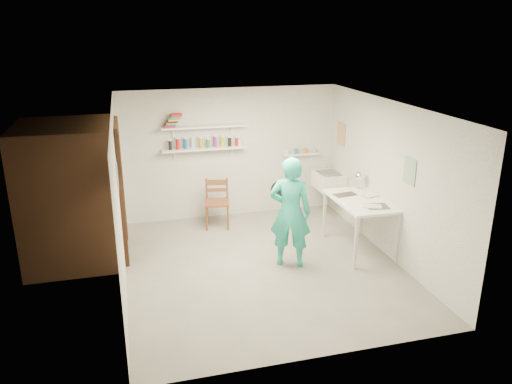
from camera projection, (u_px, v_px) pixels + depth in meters
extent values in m
cube|color=slate|center=(263.00, 267.00, 7.52)|extent=(4.00, 4.50, 0.02)
cube|color=silver|center=(264.00, 106.00, 6.75)|extent=(4.00, 4.50, 0.02)
cube|color=silver|center=(230.00, 153.00, 9.21)|extent=(4.00, 0.02, 2.40)
cube|color=silver|center=(323.00, 259.00, 5.06)|extent=(4.00, 0.02, 2.40)
cube|color=silver|center=(118.00, 203.00, 6.65)|extent=(0.02, 4.50, 2.40)
cube|color=silver|center=(390.00, 180.00, 7.62)|extent=(0.02, 4.50, 2.40)
cube|color=black|center=(120.00, 193.00, 7.68)|extent=(0.02, 0.90, 2.00)
cube|color=brown|center=(71.00, 193.00, 7.49)|extent=(1.40, 1.50, 2.10)
cube|color=brown|center=(116.00, 125.00, 7.35)|extent=(0.06, 1.05, 0.10)
cube|color=brown|center=(122.00, 203.00, 7.22)|extent=(0.06, 0.10, 2.00)
cube|color=brown|center=(122.00, 183.00, 8.14)|extent=(0.06, 0.10, 2.00)
cube|color=white|center=(204.00, 149.00, 8.92)|extent=(1.50, 0.22, 0.03)
cube|color=white|center=(204.00, 127.00, 8.79)|extent=(1.50, 0.22, 0.03)
cube|color=white|center=(301.00, 154.00, 9.48)|extent=(0.70, 0.14, 0.03)
cube|color=#334C7F|center=(118.00, 177.00, 6.59)|extent=(0.01, 0.28, 0.36)
cube|color=#995933|center=(341.00, 134.00, 9.16)|extent=(0.01, 0.34, 0.42)
cube|color=#3F724C|center=(410.00, 171.00, 7.02)|extent=(0.01, 0.30, 0.38)
cube|color=white|center=(329.00, 181.00, 9.28)|extent=(0.48, 0.60, 0.30)
imported|color=#24B69A|center=(290.00, 212.00, 7.32)|extent=(0.72, 0.61, 1.68)
cylinder|color=beige|center=(281.00, 190.00, 7.39)|extent=(0.29, 0.15, 0.30)
cube|color=brown|center=(217.00, 203.00, 8.84)|extent=(0.50, 0.48, 0.92)
cube|color=white|center=(359.00, 225.00, 7.93)|extent=(0.77, 1.29, 0.86)
sphere|color=silver|center=(360.00, 176.00, 8.25)|extent=(0.16, 0.16, 0.16)
cylinder|color=black|center=(168.00, 145.00, 8.73)|extent=(0.06, 0.06, 0.17)
cylinder|color=red|center=(176.00, 145.00, 8.77)|extent=(0.06, 0.06, 0.17)
cylinder|color=blue|center=(184.00, 144.00, 8.80)|extent=(0.06, 0.06, 0.17)
cylinder|color=white|center=(192.00, 144.00, 8.83)|extent=(0.06, 0.06, 0.17)
cylinder|color=orange|center=(200.00, 143.00, 8.87)|extent=(0.06, 0.06, 0.17)
cylinder|color=#268C3F|center=(208.00, 143.00, 8.90)|extent=(0.06, 0.06, 0.17)
cylinder|color=#8C268C|center=(216.00, 142.00, 8.94)|extent=(0.06, 0.06, 0.17)
cylinder|color=gold|center=(223.00, 142.00, 8.97)|extent=(0.06, 0.06, 0.17)
cylinder|color=black|center=(231.00, 142.00, 9.00)|extent=(0.06, 0.06, 0.17)
cylinder|color=red|center=(239.00, 141.00, 9.04)|extent=(0.06, 0.06, 0.17)
cube|color=red|center=(169.00, 127.00, 8.63)|extent=(0.18, 0.14, 0.03)
cube|color=#1933A5|center=(170.00, 125.00, 8.63)|extent=(0.18, 0.14, 0.03)
cube|color=orange|center=(171.00, 123.00, 8.63)|extent=(0.18, 0.14, 0.03)
cube|color=black|center=(172.00, 122.00, 8.62)|extent=(0.18, 0.14, 0.03)
cube|color=yellow|center=(173.00, 120.00, 8.62)|extent=(0.18, 0.14, 0.03)
cube|color=#338C4C|center=(175.00, 118.00, 8.61)|extent=(0.18, 0.14, 0.03)
cube|color=#8C3F8C|center=(176.00, 117.00, 8.61)|extent=(0.18, 0.14, 0.03)
cube|color=red|center=(177.00, 115.00, 8.61)|extent=(0.18, 0.14, 0.03)
cylinder|color=silver|center=(291.00, 152.00, 9.41)|extent=(0.07, 0.07, 0.09)
cylinder|color=#335999|center=(297.00, 151.00, 9.44)|extent=(0.07, 0.07, 0.09)
cylinder|color=orange|center=(304.00, 151.00, 9.47)|extent=(0.07, 0.07, 0.09)
cylinder|color=#999999|center=(311.00, 150.00, 9.51)|extent=(0.07, 0.07, 0.09)
cube|color=silver|center=(361.00, 200.00, 7.80)|extent=(0.30, 0.22, 0.00)
cube|color=#4C4742|center=(361.00, 199.00, 7.79)|extent=(0.30, 0.22, 0.00)
cube|color=beige|center=(361.00, 199.00, 7.79)|extent=(0.30, 0.22, 0.00)
cube|color=#383330|center=(361.00, 199.00, 7.79)|extent=(0.30, 0.22, 0.00)
cube|color=silver|center=(361.00, 199.00, 7.79)|extent=(0.30, 0.22, 0.00)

